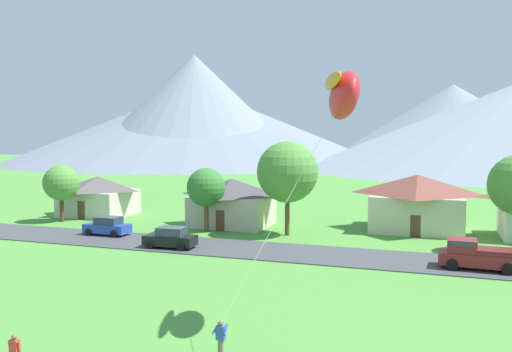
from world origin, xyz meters
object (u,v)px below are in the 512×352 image
house_left_center (232,201)px  tree_center (287,172)px  kite_flyer_with_kite (342,96)px  tree_near_left (61,183)px  parked_car_black_west_end (171,238)px  house_right_center (417,201)px  pickup_truck_maroon_west_side (477,255)px  house_leftmost (99,195)px  parked_car_blue_mid_west (108,226)px  tree_left_of_center (206,188)px

house_left_center → tree_center: 8.18m
kite_flyer_with_kite → tree_center: bearing=111.6°
tree_near_left → parked_car_black_west_end: (17.44, -8.20, -3.29)m
parked_car_black_west_end → house_right_center: bearing=39.2°
house_left_center → tree_near_left: 18.61m
pickup_truck_maroon_west_side → kite_flyer_with_kite: bearing=-117.0°
house_leftmost → parked_car_blue_mid_west: size_ratio=1.88×
house_left_center → parked_car_blue_mid_west: house_left_center is taller
house_right_center → tree_center: (-11.23, -6.61, 3.04)m
house_leftmost → parked_car_blue_mid_west: bearing=-50.9°
house_left_center → tree_near_left: tree_near_left is taller
kite_flyer_with_kite → house_leftmost: bearing=140.9°
tree_center → parked_car_black_west_end: bearing=-130.9°
tree_near_left → tree_center: tree_center is taller
parked_car_black_west_end → pickup_truck_maroon_west_side: bearing=1.7°
tree_near_left → tree_center: (24.90, 0.42, 1.69)m
house_leftmost → house_right_center: house_right_center is taller
tree_left_of_center → kite_flyer_with_kite: size_ratio=0.50×
pickup_truck_maroon_west_side → tree_center: bearing=153.1°
tree_left_of_center → parked_car_blue_mid_west: size_ratio=1.46×
tree_center → parked_car_blue_mid_west: size_ratio=2.07×
house_leftmost → tree_left_of_center: bearing=-19.0°
tree_center → kite_flyer_with_kite: (8.59, -21.69, 5.10)m
pickup_truck_maroon_west_side → parked_car_blue_mid_west: bearing=175.7°
house_right_center → parked_car_black_west_end: bearing=-140.8°
parked_car_blue_mid_west → pickup_truck_maroon_west_side: (31.21, -2.36, 0.19)m
parked_car_black_west_end → tree_near_left: bearing=154.8°
house_right_center → tree_left_of_center: size_ratio=1.49×
parked_car_blue_mid_west → kite_flyer_with_kite: bearing=-33.7°
house_leftmost → house_right_center: bearing=3.1°
tree_left_of_center → pickup_truck_maroon_west_side: 24.67m
tree_near_left → parked_car_black_west_end: 19.55m
house_left_center → house_right_center: bearing=10.7°
house_right_center → pickup_truck_maroon_west_side: bearing=-73.2°
tree_center → parked_car_black_west_end: tree_center is taller
tree_left_of_center → tree_center: (7.79, 0.83, 1.59)m
house_left_center → kite_flyer_with_kite: (15.32, -24.92, 8.45)m
house_right_center → tree_center: 13.38m
house_leftmost → tree_near_left: 5.54m
parked_car_blue_mid_west → pickup_truck_maroon_west_side: bearing=-4.3°
house_right_center → tree_near_left: size_ratio=1.51×
parked_car_blue_mid_west → tree_left_of_center: bearing=31.3°
house_left_center → pickup_truck_maroon_west_side: bearing=-26.5°
house_leftmost → house_left_center: (17.22, -1.49, 0.16)m
house_left_center → tree_left_of_center: bearing=-104.7°
house_left_center → tree_near_left: size_ratio=1.34×
tree_near_left → kite_flyer_with_kite: bearing=-32.4°
tree_center → parked_car_blue_mid_west: (-15.59, -5.56, -4.99)m
house_leftmost → tree_left_of_center: size_ratio=1.28×
house_right_center → parked_car_black_west_end: 24.18m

